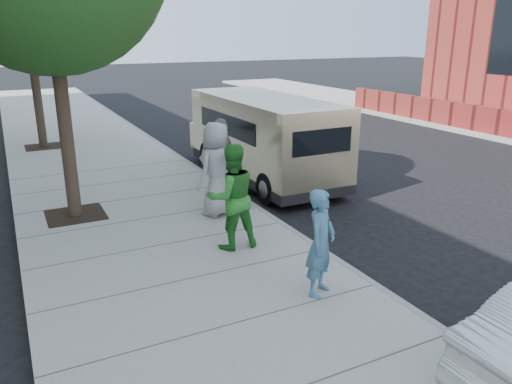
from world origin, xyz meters
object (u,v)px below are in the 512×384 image
person_striped_polo (222,160)px  person_green_shirt (232,197)px  tree_far (26,0)px  parking_meter (234,170)px  van (262,136)px  person_officer (321,243)px  person_gray_shirt (217,169)px

person_striped_polo → person_green_shirt: bearing=24.6°
tree_far → person_green_shirt: 11.54m
person_green_shirt → person_striped_polo: (0.89, 2.53, 0.01)m
tree_far → parking_meter: bearing=-72.7°
van → person_officer: van is taller
person_green_shirt → person_gray_shirt: (0.43, 1.73, 0.04)m
tree_far → person_gray_shirt: 10.06m
person_officer → person_green_shirt: person_green_shirt is taller
person_green_shirt → person_striped_polo: size_ratio=0.99×
person_officer → person_gray_shirt: size_ratio=0.81×
tree_far → person_striped_polo: bearing=-68.6°
person_green_shirt → person_gray_shirt: 1.78m
tree_far → person_striped_polo: (3.19, -8.14, -3.76)m
parking_meter → van: van is taller
parking_meter → person_gray_shirt: bearing=133.1°
tree_far → person_striped_polo: 9.52m
van → person_green_shirt: size_ratio=3.18×
van → person_officer: (-2.35, -6.37, -0.23)m
person_officer → person_green_shirt: 2.20m
person_officer → person_gray_shirt: (-0.03, 3.88, 0.19)m
person_green_shirt → person_striped_polo: person_striped_polo is taller
parking_meter → person_officer: (-0.16, -3.44, -0.25)m
person_gray_shirt → person_striped_polo: (0.46, 0.80, -0.03)m
person_officer → person_striped_polo: size_ratio=0.84×
van → person_officer: bearing=-110.3°
parking_meter → van: size_ratio=0.24×
person_gray_shirt → person_striped_polo: bearing=-148.4°
person_officer → parking_meter: bearing=52.8°
person_gray_shirt → person_striped_polo: person_gray_shirt is taller
van → person_gray_shirt: 3.45m
parking_meter → person_officer: person_officer is taller
tree_far → parking_meter: 10.48m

